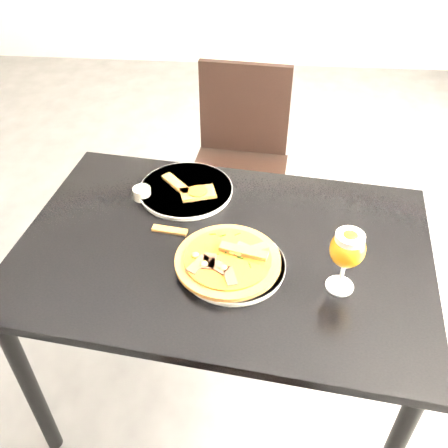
# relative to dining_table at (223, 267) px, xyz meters

# --- Properties ---
(ground) EXTENTS (6.00, 6.00, 0.00)m
(ground) POSITION_rel_dining_table_xyz_m (-0.23, 0.14, -0.66)
(ground) COLOR #4C4D4F
(ground) RESTS_ON ground
(dining_table) EXTENTS (1.29, 0.94, 0.75)m
(dining_table) POSITION_rel_dining_table_xyz_m (0.00, 0.00, 0.00)
(dining_table) COLOR black
(dining_table) RESTS_ON ground
(chair_far) EXTENTS (0.46, 0.46, 0.91)m
(chair_far) POSITION_rel_dining_table_xyz_m (0.00, 0.83, -0.16)
(chair_far) COLOR black
(chair_far) RESTS_ON ground
(plate_main) EXTENTS (0.39, 0.39, 0.02)m
(plate_main) POSITION_rel_dining_table_xyz_m (0.04, -0.09, 0.10)
(plate_main) COLOR silver
(plate_main) RESTS_ON dining_table
(pizza) EXTENTS (0.29, 0.29, 0.03)m
(pizza) POSITION_rel_dining_table_xyz_m (0.02, -0.08, 0.12)
(pizza) COLOR brown
(pizza) RESTS_ON plate_main
(plate_second) EXTENTS (0.40, 0.40, 0.02)m
(plate_second) POSITION_rel_dining_table_xyz_m (-0.14, 0.25, 0.10)
(plate_second) COLOR silver
(plate_second) RESTS_ON dining_table
(crust_scraps) EXTENTS (0.20, 0.15, 0.02)m
(crust_scraps) POSITION_rel_dining_table_xyz_m (-0.13, 0.23, 0.11)
(crust_scraps) COLOR brown
(crust_scraps) RESTS_ON plate_second
(loose_crust) EXTENTS (0.11, 0.04, 0.01)m
(loose_crust) POSITION_rel_dining_table_xyz_m (-0.17, 0.05, 0.09)
(loose_crust) COLOR brown
(loose_crust) RESTS_ON dining_table
(sauce_cup) EXTENTS (0.06, 0.06, 0.04)m
(sauce_cup) POSITION_rel_dining_table_xyz_m (-0.28, 0.21, 0.11)
(sauce_cup) COLOR silver
(sauce_cup) RESTS_ON dining_table
(beer_glass) EXTENTS (0.09, 0.09, 0.19)m
(beer_glass) POSITION_rel_dining_table_xyz_m (0.32, -0.14, 0.23)
(beer_glass) COLOR silver
(beer_glass) RESTS_ON dining_table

